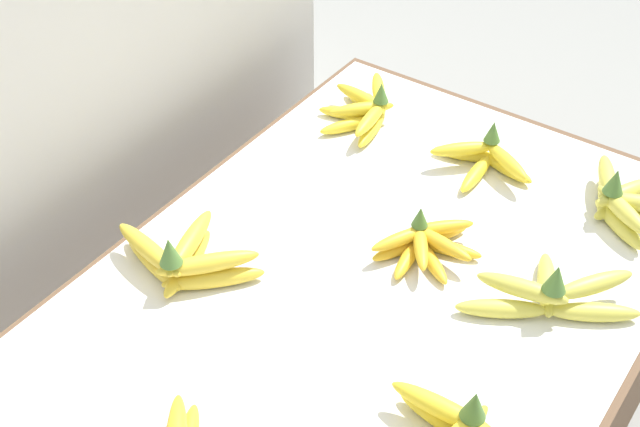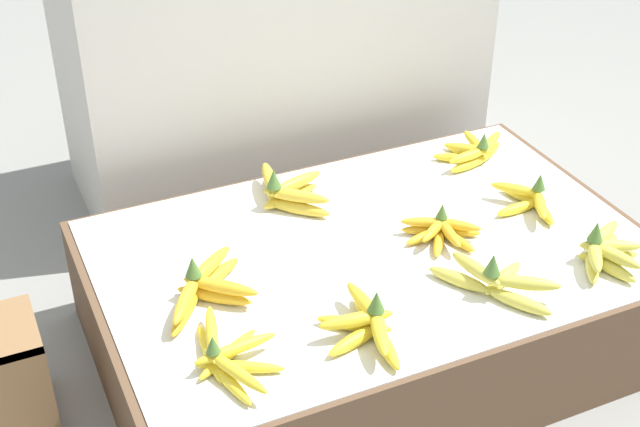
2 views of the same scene
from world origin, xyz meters
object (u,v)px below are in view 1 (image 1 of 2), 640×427
(banana_bunch_back_midleft, at_px, (183,259))
(banana_bunch_front_midright, at_px, (552,294))
(banana_bunch_back_right, at_px, (366,109))
(banana_bunch_middle_midright, at_px, (425,243))
(banana_bunch_front_right, at_px, (622,202))
(banana_bunch_middle_right, at_px, (484,158))

(banana_bunch_back_midleft, bearing_deg, banana_bunch_front_midright, -62.75)
(banana_bunch_front_midright, bearing_deg, banana_bunch_back_right, 61.87)
(banana_bunch_middle_midright, relative_size, banana_bunch_back_midleft, 0.72)
(banana_bunch_middle_midright, distance_m, banana_bunch_back_midleft, 0.39)
(banana_bunch_front_right, distance_m, banana_bunch_middle_midright, 0.36)
(banana_bunch_front_midright, distance_m, banana_bunch_back_midleft, 0.58)
(banana_bunch_front_midright, distance_m, banana_bunch_back_right, 0.58)
(banana_bunch_middle_right, distance_m, banana_bunch_back_midleft, 0.59)
(banana_bunch_middle_midright, xyz_separation_m, banana_bunch_middle_right, (0.26, 0.02, 0.00))
(banana_bunch_middle_midright, bearing_deg, banana_bunch_front_right, -39.69)
(banana_bunch_back_midleft, bearing_deg, banana_bunch_back_right, -0.51)
(banana_bunch_front_right, relative_size, banana_bunch_middle_right, 0.91)
(banana_bunch_front_right, xyz_separation_m, banana_bunch_middle_right, (-0.02, 0.25, -0.00))
(banana_bunch_middle_midright, relative_size, banana_bunch_middle_right, 0.90)
(banana_bunch_back_midleft, xyz_separation_m, banana_bunch_back_right, (0.54, -0.00, -0.01))
(banana_bunch_front_midright, height_order, banana_bunch_front_right, banana_bunch_front_midright)
(banana_bunch_front_midright, relative_size, banana_bunch_back_right, 1.15)
(banana_bunch_front_right, height_order, banana_bunch_middle_midright, banana_bunch_front_right)
(banana_bunch_front_right, distance_m, banana_bunch_back_midleft, 0.75)
(banana_bunch_front_midright, height_order, banana_bunch_middle_right, banana_bunch_front_midright)
(banana_bunch_front_midright, xyz_separation_m, banana_bunch_back_midleft, (-0.26, 0.51, 0.00))
(banana_bunch_front_midright, bearing_deg, banana_bunch_middle_right, 43.44)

